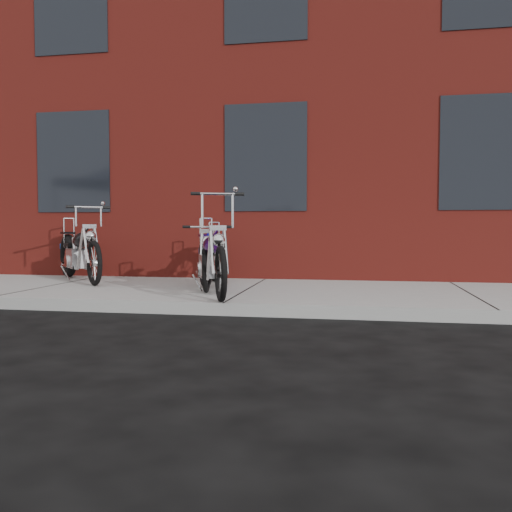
# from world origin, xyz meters

# --- Properties ---
(ground) EXTENTS (120.00, 120.00, 0.00)m
(ground) POSITION_xyz_m (0.00, 0.00, 0.00)
(ground) COLOR black
(ground) RESTS_ON ground
(sidewalk) EXTENTS (22.00, 3.00, 0.15)m
(sidewalk) POSITION_xyz_m (0.00, 1.50, 0.07)
(sidewalk) COLOR gray
(sidewalk) RESTS_ON ground
(building_brick) EXTENTS (22.00, 10.00, 8.00)m
(building_brick) POSITION_xyz_m (0.00, 8.00, 4.00)
(building_brick) COLOR maroon
(building_brick) RESTS_ON ground
(chopper_purple) EXTENTS (0.98, 2.19, 1.30)m
(chopper_purple) POSITION_xyz_m (-0.37, 0.88, 0.57)
(chopper_purple) COLOR black
(chopper_purple) RESTS_ON sidewalk
(chopper_blue) EXTENTS (0.63, 2.18, 0.95)m
(chopper_blue) POSITION_xyz_m (-0.60, 1.73, 0.55)
(chopper_blue) COLOR black
(chopper_blue) RESTS_ON sidewalk
(chopper_third) EXTENTS (1.68, 1.83, 1.21)m
(chopper_third) POSITION_xyz_m (-2.95, 2.14, 0.58)
(chopper_third) COLOR black
(chopper_third) RESTS_ON sidewalk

